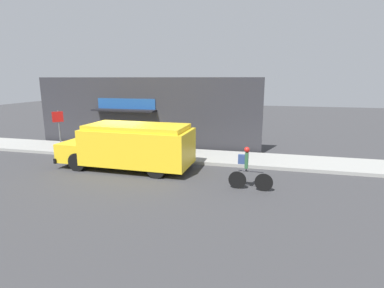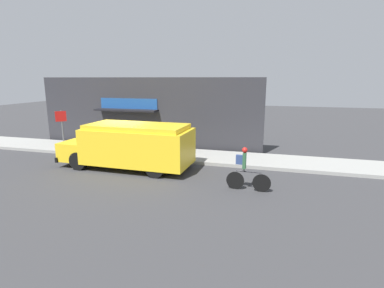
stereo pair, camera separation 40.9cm
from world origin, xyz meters
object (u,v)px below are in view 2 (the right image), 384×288
cyclist (246,170)px  stop_sign_post (62,123)px  school_bus (131,145)px  trash_bin (183,146)px

cyclist → stop_sign_post: bearing=164.8°
school_bus → trash_bin: 3.44m
school_bus → cyclist: size_ratio=3.76×
stop_sign_post → trash_bin: size_ratio=2.91×
trash_bin → school_bus: bearing=-119.4°
school_bus → cyclist: (5.58, -1.47, -0.32)m
school_bus → stop_sign_post: stop_sign_post is taller
cyclist → school_bus: bearing=167.5°
cyclist → stop_sign_post: stop_sign_post is taller
school_bus → cyclist: school_bus is taller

